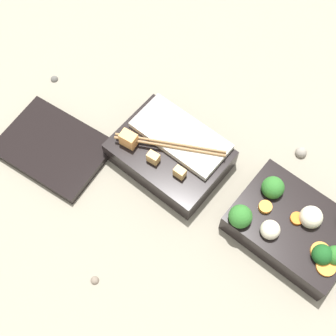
% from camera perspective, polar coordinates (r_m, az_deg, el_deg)
% --- Properties ---
extents(ground_plane, '(3.00, 3.00, 0.00)m').
position_cam_1_polar(ground_plane, '(0.86, 7.95, -3.68)').
color(ground_plane, gray).
extents(bento_tray_vegetable, '(0.20, 0.15, 0.08)m').
position_cam_1_polar(bento_tray_vegetable, '(0.83, 14.99, -6.84)').
color(bento_tray_vegetable, black).
rests_on(bento_tray_vegetable, ground_plane).
extents(bento_tray_rice, '(0.20, 0.15, 0.08)m').
position_cam_1_polar(bento_tray_rice, '(0.86, 0.32, 1.90)').
color(bento_tray_rice, black).
rests_on(bento_tray_rice, ground_plane).
extents(bento_lid, '(0.21, 0.17, 0.02)m').
position_cam_1_polar(bento_lid, '(0.92, -13.74, 2.43)').
color(bento_lid, black).
rests_on(bento_lid, ground_plane).
extents(pebble_0, '(0.02, 0.02, 0.02)m').
position_cam_1_polar(pebble_0, '(1.02, -13.72, 10.57)').
color(pebble_0, '#595651').
rests_on(pebble_0, ground_plane).
extents(pebble_2, '(0.01, 0.01, 0.01)m').
position_cam_1_polar(pebble_2, '(0.81, -8.94, -13.35)').
color(pebble_2, '#7A6B5B').
rests_on(pebble_2, ground_plane).
extents(pebble_3, '(0.02, 0.02, 0.02)m').
position_cam_1_polar(pebble_3, '(0.93, 15.91, 1.83)').
color(pebble_3, gray).
rests_on(pebble_3, ground_plane).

